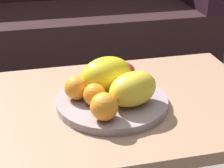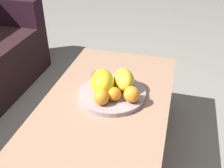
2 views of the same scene
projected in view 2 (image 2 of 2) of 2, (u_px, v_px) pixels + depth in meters
name	position (u px, v px, depth m)	size (l,w,h in m)	color
ground_plane	(107.00, 154.00, 1.57)	(8.00, 8.00, 0.00)	gray
coffee_table	(107.00, 107.00, 1.37)	(1.09, 0.63, 0.40)	tan
fruit_bowl	(112.00, 94.00, 1.37)	(0.35, 0.35, 0.03)	#A29298
melon_large_front	(124.00, 80.00, 1.37)	(0.16, 0.10, 0.10)	yellow
melon_smaller_beside	(103.00, 82.00, 1.34)	(0.17, 0.12, 0.12)	yellow
orange_front	(132.00, 94.00, 1.28)	(0.08, 0.08, 0.08)	orange
orange_left	(101.00, 97.00, 1.26)	(0.07, 0.07, 0.07)	orange
orange_right	(114.00, 94.00, 1.29)	(0.07, 0.07, 0.07)	orange
apple_left	(98.00, 77.00, 1.42)	(0.07, 0.07, 0.07)	#BB362A
banana_bunch	(104.00, 82.00, 1.39)	(0.16, 0.15, 0.06)	yellow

